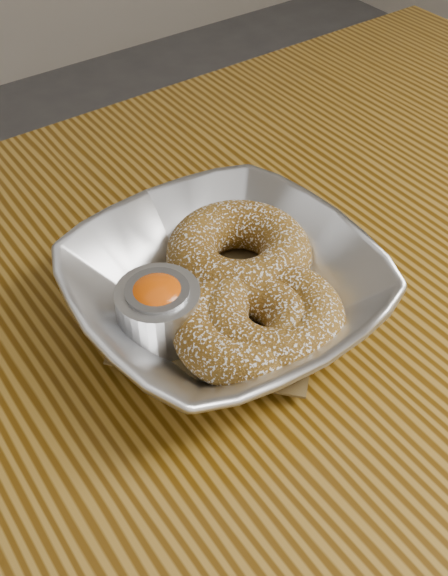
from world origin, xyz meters
TOP-DOWN VIEW (x-y plane):
  - table at (0.00, 0.00)m, footprint 1.20×0.80m
  - serving_bowl at (0.02, 0.06)m, footprint 0.23×0.23m
  - parchment at (0.02, 0.06)m, footprint 0.20×0.20m
  - donut_back at (0.05, 0.08)m, footprint 0.15×0.15m
  - donut_front at (0.03, 0.01)m, footprint 0.14×0.14m
  - donut_extra at (0.01, 0.02)m, footprint 0.13×0.13m
  - ramekin at (-0.03, 0.06)m, footprint 0.06×0.06m

SIDE VIEW (x-z plane):
  - table at x=0.00m, z-range 0.28..1.03m
  - parchment at x=0.02m, z-range 0.76..0.76m
  - serving_bowl at x=0.02m, z-range 0.75..0.81m
  - donut_extra at x=0.01m, z-range 0.76..0.80m
  - donut_front at x=0.03m, z-range 0.76..0.80m
  - donut_back at x=0.05m, z-range 0.76..0.80m
  - ramekin at x=-0.03m, z-range 0.76..0.81m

